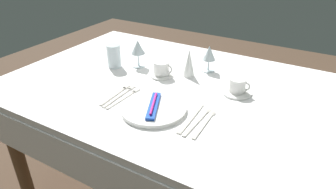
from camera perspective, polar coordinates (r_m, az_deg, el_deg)
The scene contains 17 objects.
dining_table at distance 1.47m, azimuth 3.64°, elevation -1.77°, with size 1.80×1.11×0.74m.
dinner_plate at distance 1.26m, azimuth -2.75°, elevation -2.72°, with size 0.28×0.28×0.02m, color white.
toothbrush_package at distance 1.25m, azimuth -2.77°, elevation -2.07°, with size 0.12×0.21×0.02m.
fork_outer at distance 1.37m, azimuth -8.13°, elevation -0.51°, with size 0.03×0.22×0.00m.
fork_inner at distance 1.39m, azimuth -8.93°, elevation -0.11°, with size 0.02×0.23×0.00m.
fork_salad at distance 1.41m, azimuth -9.73°, elevation 0.16°, with size 0.03×0.22×0.00m.
dinner_knife at distance 1.21m, azimuth 4.28°, elevation -4.64°, with size 0.03×0.24×0.00m.
spoon_soup at distance 1.22m, azimuth 6.16°, elevation -4.50°, with size 0.03×0.23×0.01m.
spoon_dessert at distance 1.20m, azimuth 7.32°, elevation -4.98°, with size 0.03×0.22×0.01m.
saucer_left at distance 1.43m, azimuth 12.84°, elevation 0.43°, with size 0.14×0.14×0.01m, color white.
coffee_cup_left at distance 1.41m, azimuth 13.07°, elevation 1.74°, with size 0.10×0.08×0.06m.
saucer_right at distance 1.56m, azimuth -1.22°, elevation 3.71°, with size 0.12×0.12×0.01m, color white.
coffee_cup_right at distance 1.54m, azimuth -1.18°, elevation 5.02°, with size 0.10×0.08×0.07m.
wine_glass_centre at distance 1.60m, azimuth 7.79°, elevation 7.54°, with size 0.07×0.07×0.14m.
wine_glass_left at distance 1.64m, azimuth -5.73°, elevation 8.67°, with size 0.08×0.08×0.15m.
drink_tumbler at distance 1.67m, azimuth -10.18°, elevation 6.96°, with size 0.07×0.07×0.13m.
napkin_folded at distance 1.53m, azimuth 4.01°, elevation 5.99°, with size 0.06×0.06×0.15m, color white.
Camera 1 is at (0.55, -1.14, 1.41)m, focal length 32.17 mm.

